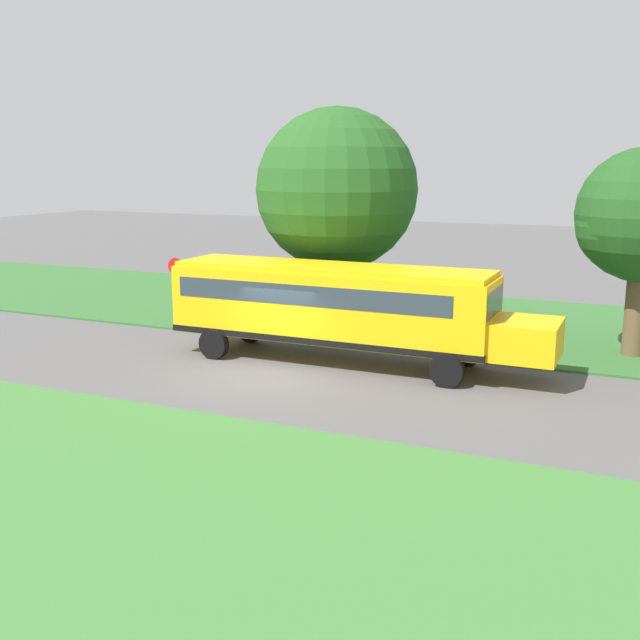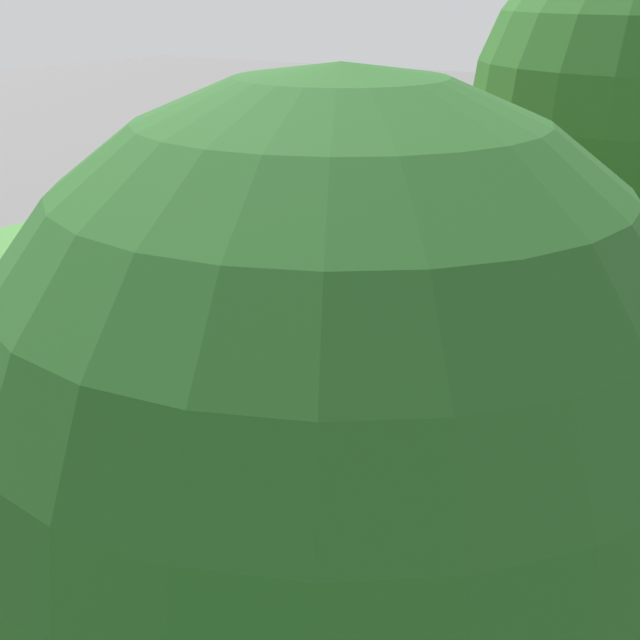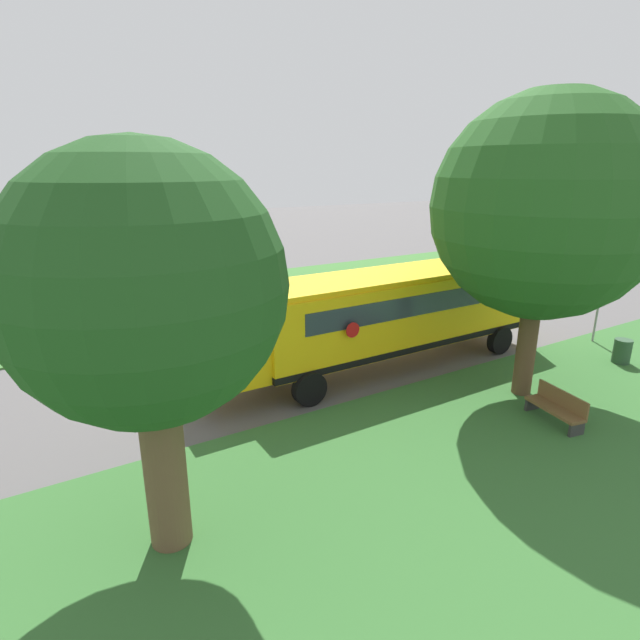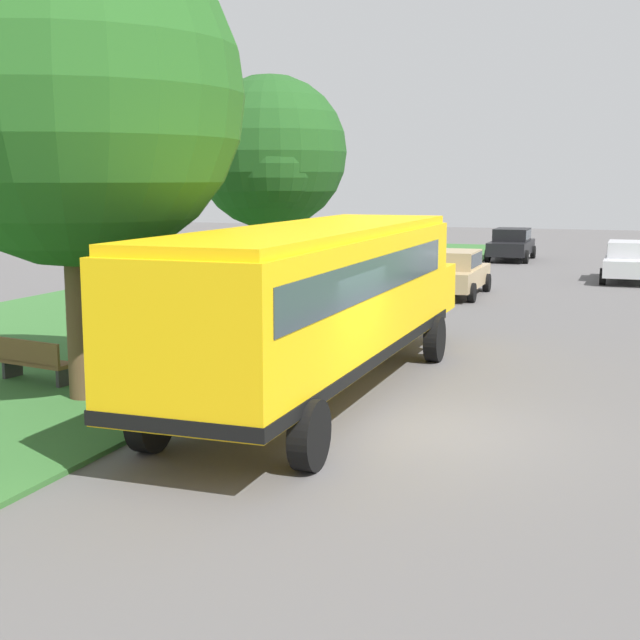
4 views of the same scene
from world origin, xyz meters
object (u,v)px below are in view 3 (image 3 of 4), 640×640
stop_sign (599,299)px  park_bench (556,408)px  oak_tree_roadside_mid (155,291)px  school_bus (392,309)px  trash_bin (622,352)px  oak_tree_beside_bus (547,207)px

stop_sign → park_bench: 7.69m
oak_tree_roadside_mid → school_bus: bearing=-61.9°
school_bus → park_bench: (-5.52, -1.01, -1.45)m
trash_bin → school_bus: bearing=57.9°
oak_tree_beside_bus → oak_tree_roadside_mid: size_ratio=1.21×
stop_sign → trash_bin: 2.54m
oak_tree_roadside_mid → trash_bin: oak_tree_roadside_mid is taller
stop_sign → oak_tree_roadside_mid: bearing=97.6°
oak_tree_roadside_mid → park_bench: bearing=-95.6°
oak_tree_roadside_mid → oak_tree_beside_bus: bearing=-86.3°
oak_tree_roadside_mid → park_bench: size_ratio=4.15×
school_bus → oak_tree_beside_bus: (-3.91, -1.84, 3.48)m
oak_tree_beside_bus → trash_bin: bearing=-92.7°
oak_tree_beside_bus → stop_sign: (1.54, -6.07, -3.67)m
park_bench → trash_bin: bearing=-76.1°
stop_sign → park_bench: bearing=114.5°
oak_tree_beside_bus → oak_tree_roadside_mid: oak_tree_beside_bus is taller
oak_tree_roadside_mid → stop_sign: oak_tree_roadside_mid is taller
stop_sign → trash_bin: bearing=143.5°
school_bus → oak_tree_beside_bus: 5.55m
oak_tree_roadside_mid → park_bench: oak_tree_roadside_mid is taller
school_bus → oak_tree_roadside_mid: 10.08m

